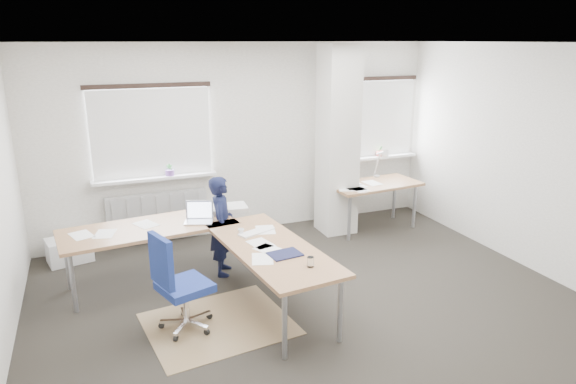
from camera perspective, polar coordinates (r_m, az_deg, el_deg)
name	(u,v)px	position (r m, az deg, el deg)	size (l,w,h in m)	color
ground	(310,303)	(5.88, 2.47, -12.17)	(6.00, 6.00, 0.00)	black
room_shell	(310,141)	(5.75, 2.49, 5.73)	(6.04, 5.04, 2.82)	beige
floor_mat	(219,324)	(5.53, -7.72, -14.30)	(1.42, 1.20, 0.01)	#8F744E
white_crate	(69,250)	(7.41, -23.12, -5.93)	(0.54, 0.38, 0.32)	white
desk_main	(211,238)	(5.85, -8.56, -5.04)	(2.67, 2.63, 0.96)	brown
desk_side	(373,186)	(7.93, 9.47, 0.68)	(1.45, 0.82, 1.22)	brown
task_chair	(182,303)	(5.36, -11.67, -11.99)	(0.60, 0.58, 1.06)	navy
person	(222,226)	(6.38, -7.32, -3.74)	(0.46, 0.30, 1.25)	black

